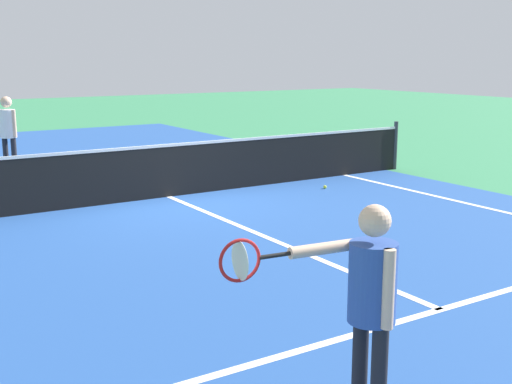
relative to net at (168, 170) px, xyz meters
name	(u,v)px	position (x,y,z in m)	size (l,w,h in m)	color
ground_plane	(169,197)	(0.00, 0.00, -0.49)	(60.00, 60.00, 0.00)	#337F51
court_surface_inbounds	(169,197)	(0.00, 0.00, -0.49)	(10.62, 24.40, 0.00)	#234C93
line_service_near	(441,310)	(0.00, -6.40, -0.49)	(8.22, 0.10, 0.01)	white
line_center_service	(266,237)	(0.00, -3.20, -0.49)	(0.10, 6.40, 0.01)	white
net	(168,170)	(0.00, 0.00, 0.00)	(11.22, 0.09, 1.07)	#33383D
player_near	(368,294)	(-2.08, -7.59, 0.47)	(1.15, 0.61, 1.56)	black
player_far	(8,128)	(-1.95, 3.58, 0.54)	(0.32, 0.35, 1.68)	black
tennis_ball_near_net	(325,187)	(2.85, -0.93, -0.46)	(0.07, 0.07, 0.07)	#CCE033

